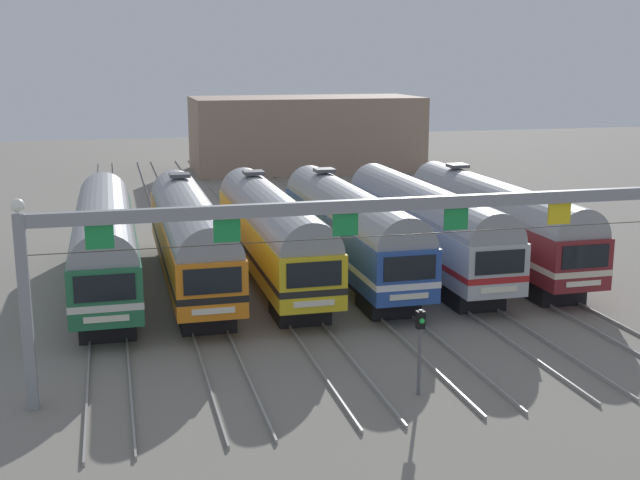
{
  "coord_description": "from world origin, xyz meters",
  "views": [
    {
      "loc": [
        -9.76,
        -40.19,
        11.23
      ],
      "look_at": [
        -0.37,
        -3.4,
        2.82
      ],
      "focal_mm": 46.38,
      "sensor_mm": 36.0,
      "label": 1
    }
  ],
  "objects_px": {
    "commuter_train_green": "(105,239)",
    "commuter_train_blue": "(349,226)",
    "commuter_train_maroon": "(494,219)",
    "catenary_gantry": "(401,229)",
    "commuter_train_orange": "(190,234)",
    "commuter_train_yellow": "(271,230)",
    "commuter_train_stainless": "(423,222)",
    "yard_signal_mast": "(420,336)"
  },
  "relations": [
    {
      "from": "commuter_train_green",
      "to": "commuter_train_maroon",
      "type": "xyz_separation_m",
      "value": [
        20.43,
        0.0,
        0.0
      ]
    },
    {
      "from": "commuter_train_yellow",
      "to": "commuter_train_stainless",
      "type": "distance_m",
      "value": 8.17
    },
    {
      "from": "commuter_train_green",
      "to": "yard_signal_mast",
      "type": "relative_size",
      "value": 5.97
    },
    {
      "from": "commuter_train_blue",
      "to": "commuter_train_maroon",
      "type": "height_order",
      "value": "same"
    },
    {
      "from": "commuter_train_blue",
      "to": "commuter_train_maroon",
      "type": "xyz_separation_m",
      "value": [
        8.17,
        0.0,
        0.0
      ]
    },
    {
      "from": "commuter_train_orange",
      "to": "commuter_train_blue",
      "type": "xyz_separation_m",
      "value": [
        8.17,
        0.0,
        0.0
      ]
    },
    {
      "from": "commuter_train_orange",
      "to": "commuter_train_maroon",
      "type": "xyz_separation_m",
      "value": [
        16.35,
        0.0,
        0.0
      ]
    },
    {
      "from": "commuter_train_orange",
      "to": "commuter_train_yellow",
      "type": "distance_m",
      "value": 4.09
    },
    {
      "from": "commuter_train_green",
      "to": "catenary_gantry",
      "type": "relative_size",
      "value": 0.7
    },
    {
      "from": "commuter_train_blue",
      "to": "commuter_train_yellow",
      "type": "bearing_deg",
      "value": 180.0
    },
    {
      "from": "commuter_train_blue",
      "to": "commuter_train_stainless",
      "type": "xyz_separation_m",
      "value": [
        4.09,
        -0.0,
        -0.0
      ]
    },
    {
      "from": "commuter_train_yellow",
      "to": "catenary_gantry",
      "type": "height_order",
      "value": "catenary_gantry"
    },
    {
      "from": "commuter_train_orange",
      "to": "commuter_train_blue",
      "type": "bearing_deg",
      "value": 0.0
    },
    {
      "from": "commuter_train_green",
      "to": "catenary_gantry",
      "type": "bearing_deg",
      "value": -52.87
    },
    {
      "from": "commuter_train_yellow",
      "to": "yard_signal_mast",
      "type": "height_order",
      "value": "commuter_train_yellow"
    },
    {
      "from": "commuter_train_maroon",
      "to": "yard_signal_mast",
      "type": "height_order",
      "value": "commuter_train_maroon"
    },
    {
      "from": "commuter_train_yellow",
      "to": "commuter_train_maroon",
      "type": "distance_m",
      "value": 12.26
    },
    {
      "from": "commuter_train_green",
      "to": "commuter_train_maroon",
      "type": "bearing_deg",
      "value": 0.01
    },
    {
      "from": "commuter_train_green",
      "to": "yard_signal_mast",
      "type": "xyz_separation_m",
      "value": [
        10.22,
        -15.54,
        -0.58
      ]
    },
    {
      "from": "commuter_train_green",
      "to": "commuter_train_orange",
      "type": "height_order",
      "value": "commuter_train_orange"
    },
    {
      "from": "commuter_train_green",
      "to": "commuter_train_yellow",
      "type": "xyz_separation_m",
      "value": [
        8.17,
        0.0,
        0.0
      ]
    },
    {
      "from": "catenary_gantry",
      "to": "commuter_train_blue",
      "type": "bearing_deg",
      "value": 81.39
    },
    {
      "from": "commuter_train_green",
      "to": "commuter_train_orange",
      "type": "distance_m",
      "value": 4.09
    },
    {
      "from": "commuter_train_blue",
      "to": "yard_signal_mast",
      "type": "height_order",
      "value": "commuter_train_blue"
    },
    {
      "from": "commuter_train_orange",
      "to": "commuter_train_maroon",
      "type": "relative_size",
      "value": 1.0
    },
    {
      "from": "commuter_train_maroon",
      "to": "commuter_train_green",
      "type": "bearing_deg",
      "value": -179.99
    },
    {
      "from": "commuter_train_stainless",
      "to": "commuter_train_green",
      "type": "bearing_deg",
      "value": 180.0
    },
    {
      "from": "commuter_train_orange",
      "to": "yard_signal_mast",
      "type": "xyz_separation_m",
      "value": [
        6.13,
        -15.54,
        -0.58
      ]
    },
    {
      "from": "commuter_train_maroon",
      "to": "catenary_gantry",
      "type": "bearing_deg",
      "value": -127.12
    },
    {
      "from": "commuter_train_yellow",
      "to": "commuter_train_maroon",
      "type": "bearing_deg",
      "value": 0.0
    },
    {
      "from": "commuter_train_green",
      "to": "commuter_train_blue",
      "type": "distance_m",
      "value": 12.26
    },
    {
      "from": "commuter_train_maroon",
      "to": "catenary_gantry",
      "type": "relative_size",
      "value": 0.7
    },
    {
      "from": "commuter_train_blue",
      "to": "commuter_train_stainless",
      "type": "distance_m",
      "value": 4.09
    },
    {
      "from": "commuter_train_orange",
      "to": "commuter_train_maroon",
      "type": "height_order",
      "value": "same"
    },
    {
      "from": "commuter_train_blue",
      "to": "commuter_train_stainless",
      "type": "bearing_deg",
      "value": -0.06
    },
    {
      "from": "commuter_train_orange",
      "to": "catenary_gantry",
      "type": "bearing_deg",
      "value": -65.58
    },
    {
      "from": "commuter_train_green",
      "to": "commuter_train_stainless",
      "type": "bearing_deg",
      "value": 0.0
    },
    {
      "from": "commuter_train_blue",
      "to": "yard_signal_mast",
      "type": "relative_size",
      "value": 5.97
    },
    {
      "from": "commuter_train_yellow",
      "to": "catenary_gantry",
      "type": "bearing_deg",
      "value": -81.39
    },
    {
      "from": "yard_signal_mast",
      "to": "commuter_train_green",
      "type": "bearing_deg",
      "value": 123.33
    },
    {
      "from": "commuter_train_yellow",
      "to": "commuter_train_blue",
      "type": "distance_m",
      "value": 4.09
    },
    {
      "from": "commuter_train_orange",
      "to": "commuter_train_blue",
      "type": "relative_size",
      "value": 1.0
    }
  ]
}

